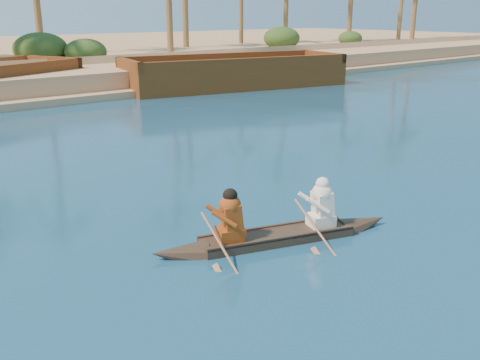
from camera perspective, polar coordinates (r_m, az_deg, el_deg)
ground at (r=8.66m, az=20.78°, el=-14.07°), size 160.00×160.00×0.00m
canoe at (r=10.65m, az=3.97°, el=-5.18°), size 5.04×2.26×1.40m
barge_right at (r=32.92m, az=-0.57°, el=11.23°), size 13.94×7.18×2.22m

